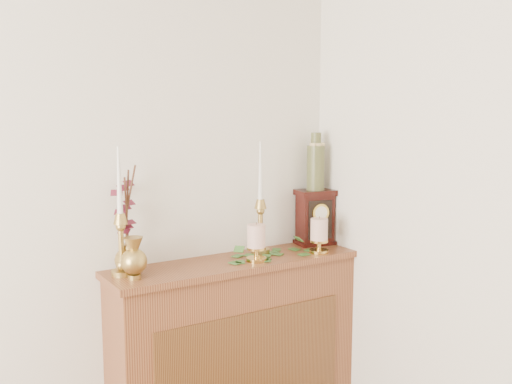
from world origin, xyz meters
TOP-DOWN VIEW (x-y plane):
  - console_shelf at (1.40, 2.10)m, footprint 1.24×0.34m
  - candlestick_left at (0.86, 2.13)m, footprint 0.09×0.09m
  - candlestick_center at (1.57, 2.15)m, footprint 0.09×0.09m
  - bud_vase at (0.89, 2.05)m, footprint 0.11×0.11m
  - ginger_jar at (0.90, 2.18)m, footprint 0.19×0.21m
  - pillar_candle_left at (1.47, 2.03)m, footprint 0.10×0.10m
  - pillar_candle_right at (1.81, 2.00)m, footprint 0.09×0.09m
  - ivy_garland at (1.63, 2.05)m, footprint 0.45×0.19m
  - mantel_clock at (1.91, 2.16)m, footprint 0.21×0.16m
  - ceramic_vase at (1.91, 2.16)m, footprint 0.09×0.09m

SIDE VIEW (x-z plane):
  - console_shelf at x=1.40m, z-range -0.03..0.90m
  - ivy_garland at x=1.63m, z-range 0.90..0.98m
  - bud_vase at x=0.89m, z-range 0.93..1.11m
  - pillar_candle_right at x=1.81m, z-range 0.93..1.12m
  - pillar_candle_left at x=1.47m, z-range 0.93..1.12m
  - mantel_clock at x=1.91m, z-range 0.93..1.21m
  - candlestick_center at x=1.57m, z-range 0.84..1.38m
  - candlestick_left at x=0.86m, z-range 0.84..1.38m
  - ginger_jar at x=0.90m, z-range 0.91..1.38m
  - ceramic_vase at x=1.91m, z-range 1.20..1.50m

